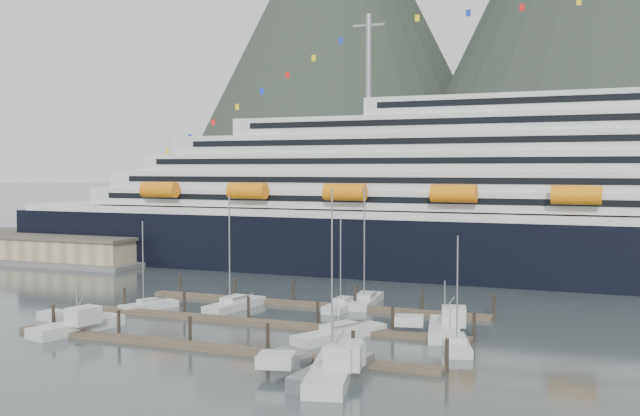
# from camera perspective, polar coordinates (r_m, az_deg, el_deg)

# --- Properties ---
(ground) EXTENTS (1600.00, 1600.00, 0.00)m
(ground) POSITION_cam_1_polar(r_m,az_deg,el_deg) (84.18, -1.90, -9.57)
(ground) COLOR #465252
(ground) RESTS_ON ground
(cruise_ship) EXTENTS (210.00, 30.40, 50.30)m
(cruise_ship) POSITION_cam_1_polar(r_m,az_deg,el_deg) (130.09, 20.64, 0.04)
(cruise_ship) COLOR black
(cruise_ship) RESTS_ON ground
(warehouse) EXTENTS (46.00, 20.00, 5.80)m
(warehouse) POSITION_cam_1_polar(r_m,az_deg,el_deg) (158.43, -19.75, -3.00)
(warehouse) COLOR #595956
(warehouse) RESTS_ON ground
(dock_near) EXTENTS (48.18, 2.28, 3.20)m
(dock_near) POSITION_cam_1_polar(r_m,az_deg,el_deg) (77.71, -8.33, -10.43)
(dock_near) COLOR #3F3329
(dock_near) RESTS_ON ground
(dock_mid) EXTENTS (48.18, 2.28, 3.20)m
(dock_mid) POSITION_cam_1_polar(r_m,az_deg,el_deg) (88.87, -4.01, -8.70)
(dock_mid) COLOR #3F3329
(dock_mid) RESTS_ON ground
(dock_far) EXTENTS (48.18, 2.28, 3.20)m
(dock_far) POSITION_cam_1_polar(r_m,az_deg,el_deg) (100.47, -0.70, -7.32)
(dock_far) COLOR #3F3329
(dock_far) RESTS_ON ground
(sailboat_a) EXTENTS (5.44, 7.92, 11.90)m
(sailboat_a) POSITION_cam_1_polar(r_m,az_deg,el_deg) (100.94, -12.91, -7.30)
(sailboat_a) COLOR beige
(sailboat_a) RESTS_ON ground
(sailboat_c) EXTENTS (4.11, 10.65, 15.34)m
(sailboat_c) POSITION_cam_1_polar(r_m,az_deg,el_deg) (99.14, -6.53, -7.40)
(sailboat_c) COLOR beige
(sailboat_c) RESTS_ON ground
(sailboat_d) EXTENTS (7.67, 11.94, 16.74)m
(sailboat_d) POSITION_cam_1_polar(r_m,az_deg,el_deg) (81.75, 1.53, -9.62)
(sailboat_d) COLOR beige
(sailboat_d) RESTS_ON ground
(sailboat_f) EXTENTS (2.74, 8.86, 12.35)m
(sailboat_f) POSITION_cam_1_polar(r_m,az_deg,el_deg) (98.49, 1.77, -7.47)
(sailboat_f) COLOR beige
(sailboat_f) RESTS_ON ground
(sailboat_g) EXTENTS (3.75, 11.02, 16.50)m
(sailboat_g) POSITION_cam_1_polar(r_m,az_deg,el_deg) (101.82, 3.52, -7.11)
(sailboat_g) COLOR beige
(sailboat_g) RESTS_ON ground
(sailboat_h) EXTENTS (4.94, 8.71, 12.05)m
(sailboat_h) POSITION_cam_1_polar(r_m,az_deg,el_deg) (78.34, 10.31, -10.26)
(sailboat_h) COLOR beige
(sailboat_h) RESTS_ON ground
(trawler_a) EXTENTS (8.56, 11.63, 6.13)m
(trawler_a) POSITION_cam_1_polar(r_m,az_deg,el_deg) (89.32, -18.07, -8.44)
(trawler_a) COLOR beige
(trawler_a) RESTS_ON ground
(trawler_c) EXTENTS (9.91, 13.47, 6.64)m
(trawler_c) POSITION_cam_1_polar(r_m,az_deg,el_deg) (66.70, 0.78, -12.16)
(trawler_c) COLOR beige
(trawler_c) RESTS_ON ground
(trawler_d) EXTENTS (8.43, 11.38, 6.62)m
(trawler_d) POSITION_cam_1_polar(r_m,az_deg,el_deg) (66.71, 0.89, -12.16)
(trawler_d) COLOR gray
(trawler_d) RESTS_ON ground
(trawler_e) EXTENTS (8.29, 10.68, 6.60)m
(trawler_e) POSITION_cam_1_polar(r_m,az_deg,el_deg) (84.55, 9.38, -8.95)
(trawler_e) COLOR beige
(trawler_e) RESTS_ON ground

